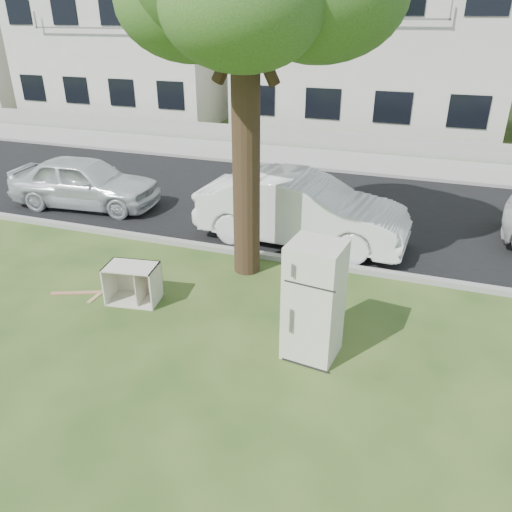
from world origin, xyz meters
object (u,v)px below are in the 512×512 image
(cabinet, at_px, (133,283))
(car_center, at_px, (301,209))
(fridge, at_px, (314,301))
(car_left, at_px, (85,182))

(cabinet, xyz_separation_m, car_center, (2.28, 3.68, 0.44))
(fridge, xyz_separation_m, cabinet, (-3.54, 0.49, -0.60))
(cabinet, height_order, car_center, car_center)
(car_center, bearing_deg, fridge, -160.00)
(cabinet, distance_m, car_left, 5.70)
(fridge, bearing_deg, cabinet, 179.46)
(fridge, bearing_deg, car_left, 156.09)
(car_center, xyz_separation_m, car_left, (-6.26, 0.38, -0.10))
(cabinet, bearing_deg, fridge, -16.14)
(fridge, distance_m, car_left, 8.79)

